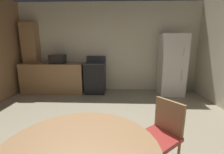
{
  "coord_description": "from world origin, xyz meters",
  "views": [
    {
      "loc": [
        0.32,
        -1.9,
        1.55
      ],
      "look_at": [
        0.21,
        0.83,
        0.93
      ],
      "focal_mm": 25.44,
      "sensor_mm": 36.0,
      "label": 1
    }
  ],
  "objects_px": {
    "refrigerator": "(172,65)",
    "microwave": "(58,59)",
    "chair_northeast": "(162,132)",
    "oven_range": "(95,77)"
  },
  "relations": [
    {
      "from": "microwave",
      "to": "chair_northeast",
      "type": "relative_size",
      "value": 0.51
    },
    {
      "from": "chair_northeast",
      "to": "refrigerator",
      "type": "bearing_deg",
      "value": -148.55
    },
    {
      "from": "microwave",
      "to": "chair_northeast",
      "type": "bearing_deg",
      "value": -51.63
    },
    {
      "from": "oven_range",
      "to": "microwave",
      "type": "height_order",
      "value": "microwave"
    },
    {
      "from": "oven_range",
      "to": "refrigerator",
      "type": "distance_m",
      "value": 2.3
    },
    {
      "from": "oven_range",
      "to": "refrigerator",
      "type": "height_order",
      "value": "refrigerator"
    },
    {
      "from": "refrigerator",
      "to": "microwave",
      "type": "distance_m",
      "value": 3.39
    },
    {
      "from": "oven_range",
      "to": "refrigerator",
      "type": "relative_size",
      "value": 0.62
    },
    {
      "from": "oven_range",
      "to": "refrigerator",
      "type": "bearing_deg",
      "value": -1.36
    },
    {
      "from": "refrigerator",
      "to": "oven_range",
      "type": "bearing_deg",
      "value": 178.64
    }
  ]
}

